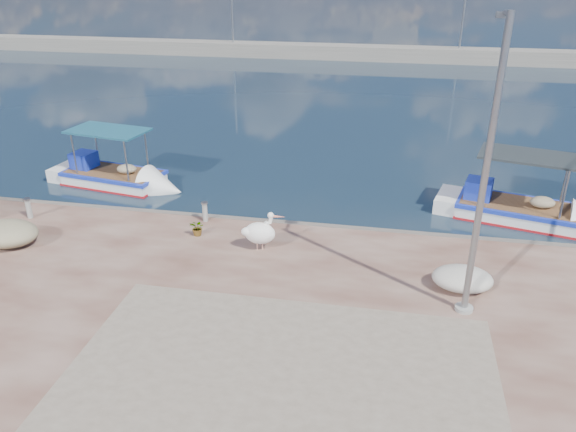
# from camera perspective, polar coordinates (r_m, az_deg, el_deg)

# --- Properties ---
(ground) EXTENTS (1400.00, 1400.00, 0.00)m
(ground) POSITION_cam_1_polar(r_m,az_deg,el_deg) (14.42, -2.88, -11.03)
(ground) COLOR #162635
(ground) RESTS_ON ground
(quay_patch) EXTENTS (9.00, 7.00, 0.01)m
(quay_patch) POSITION_cam_1_polar(r_m,az_deg,el_deg) (11.66, -1.50, -18.13)
(quay_patch) COLOR gray
(quay_patch) RESTS_ON quay
(breakwater) EXTENTS (120.00, 2.20, 7.50)m
(breakwater) POSITION_cam_1_polar(r_m,az_deg,el_deg) (51.98, 7.80, 16.11)
(breakwater) COLOR gray
(breakwater) RESTS_ON ground
(boat_left) EXTENTS (5.73, 2.69, 2.65)m
(boat_left) POSITION_cam_1_polar(r_m,az_deg,el_deg) (23.90, -17.33, 3.61)
(boat_left) COLOR white
(boat_left) RESTS_ON ground
(boat_right) EXTENTS (6.04, 3.23, 2.77)m
(boat_right) POSITION_cam_1_polar(r_m,az_deg,el_deg) (21.34, 22.20, 0.29)
(boat_right) COLOR white
(boat_right) RESTS_ON ground
(pelican) EXTENTS (1.28, 0.76, 1.21)m
(pelican) POSITION_cam_1_polar(r_m,az_deg,el_deg) (16.50, -2.83, -1.68)
(pelican) COLOR tan
(pelican) RESTS_ON quay
(lamp_post) EXTENTS (0.44, 0.96, 7.00)m
(lamp_post) POSITION_cam_1_polar(r_m,az_deg,el_deg) (13.25, 19.21, 2.90)
(lamp_post) COLOR gray
(lamp_post) RESTS_ON quay
(bollard_near) EXTENTS (0.22, 0.22, 0.67)m
(bollard_near) POSITION_cam_1_polar(r_m,az_deg,el_deg) (18.56, -8.44, 0.53)
(bollard_near) COLOR gray
(bollard_near) RESTS_ON quay
(bollard_far) EXTENTS (0.23, 0.23, 0.70)m
(bollard_far) POSITION_cam_1_polar(r_m,az_deg,el_deg) (20.47, -24.87, 0.81)
(bollard_far) COLOR gray
(bollard_far) RESTS_ON quay
(potted_plant) EXTENTS (0.57, 0.53, 0.53)m
(potted_plant) POSITION_cam_1_polar(r_m,az_deg,el_deg) (17.67, -9.14, -1.19)
(potted_plant) COLOR #33722D
(potted_plant) RESTS_ON quay
(net_pile_d) EXTENTS (1.57, 1.18, 0.59)m
(net_pile_d) POSITION_cam_1_polar(r_m,az_deg,el_deg) (15.43, 17.29, -6.09)
(net_pile_d) COLOR beige
(net_pile_d) RESTS_ON quay
(net_pile_b) EXTENTS (1.87, 1.45, 0.73)m
(net_pile_b) POSITION_cam_1_polar(r_m,az_deg,el_deg) (18.87, -26.63, -1.60)
(net_pile_b) COLOR tan
(net_pile_b) RESTS_ON quay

